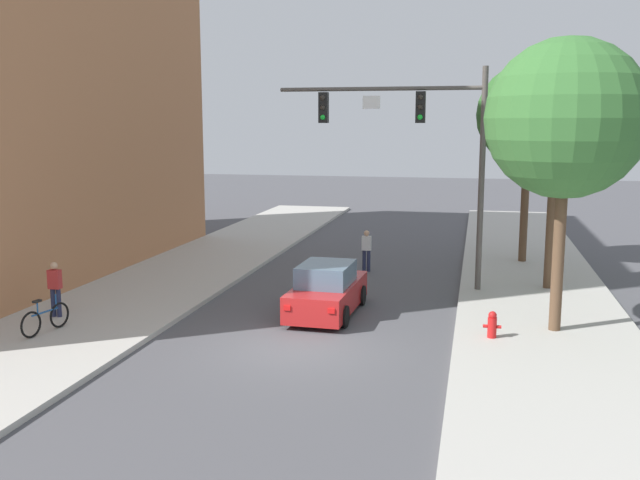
# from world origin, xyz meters

# --- Properties ---
(ground_plane) EXTENTS (120.00, 120.00, 0.00)m
(ground_plane) POSITION_xyz_m (0.00, 0.00, 0.00)
(ground_plane) COLOR #4C4C51
(sidewalk_left) EXTENTS (5.00, 60.00, 0.15)m
(sidewalk_left) POSITION_xyz_m (-6.50, 0.00, 0.07)
(sidewalk_left) COLOR #B2AFA8
(sidewalk_left) RESTS_ON ground
(sidewalk_right) EXTENTS (5.00, 60.00, 0.15)m
(sidewalk_right) POSITION_xyz_m (6.50, 0.00, 0.07)
(sidewalk_right) COLOR #B2AFA8
(sidewalk_right) RESTS_ON ground
(traffic_signal_mast) EXTENTS (7.07, 0.38, 7.50)m
(traffic_signal_mast) POSITION_xyz_m (2.58, 7.22, 5.37)
(traffic_signal_mast) COLOR #514C47
(traffic_signal_mast) RESTS_ON sidewalk_right
(car_lead_red) EXTENTS (1.93, 4.29, 1.60)m
(car_lead_red) POSITION_xyz_m (0.10, 3.46, 0.72)
(car_lead_red) COLOR #B21E1E
(car_lead_red) RESTS_ON ground
(pedestrian_sidewalk_left_walker) EXTENTS (0.36, 0.22, 1.64)m
(pedestrian_sidewalk_left_walker) POSITION_xyz_m (-7.52, 0.89, 1.06)
(pedestrian_sidewalk_left_walker) COLOR #232847
(pedestrian_sidewalk_left_walker) RESTS_ON sidewalk_left
(pedestrian_crossing_road) EXTENTS (0.36, 0.22, 1.64)m
(pedestrian_crossing_road) POSITION_xyz_m (0.29, 10.01, 0.91)
(pedestrian_crossing_road) COLOR #232847
(pedestrian_crossing_road) RESTS_ON ground
(bicycle_leaning) EXTENTS (0.37, 1.75, 0.98)m
(bicycle_leaning) POSITION_xyz_m (-6.87, -0.61, 0.54)
(bicycle_leaning) COLOR black
(bicycle_leaning) RESTS_ON sidewalk_left
(fire_hydrant) EXTENTS (0.48, 0.24, 0.72)m
(fire_hydrant) POSITION_xyz_m (4.99, 1.59, 0.51)
(fire_hydrant) COLOR red
(fire_hydrant) RESTS_ON sidewalk_right
(street_tree_nearest) EXTENTS (4.25, 4.25, 7.89)m
(street_tree_nearest) POSITION_xyz_m (6.69, 2.71, 5.89)
(street_tree_nearest) COLOR brown
(street_tree_nearest) RESTS_ON sidewalk_right
(street_tree_second) EXTENTS (2.82, 2.82, 6.37)m
(street_tree_second) POSITION_xyz_m (6.98, 7.97, 5.06)
(street_tree_second) COLOR brown
(street_tree_second) RESTS_ON sidewalk_right
(street_tree_third) EXTENTS (4.16, 4.16, 8.06)m
(street_tree_third) POSITION_xyz_m (6.38, 12.80, 6.11)
(street_tree_third) COLOR brown
(street_tree_third) RESTS_ON sidewalk_right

